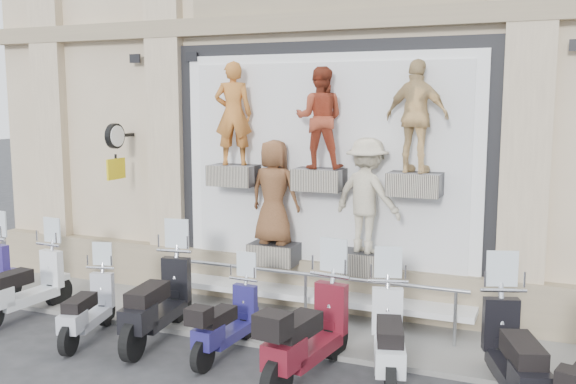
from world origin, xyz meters
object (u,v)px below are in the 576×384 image
at_px(scooter_b, 23,272).
at_px(scooter_h, 516,336).
at_px(scooter_e, 227,309).
at_px(guard_rail, 306,301).
at_px(clock_sign_bracket, 116,144).
at_px(scooter_f, 309,315).
at_px(scooter_d, 157,285).
at_px(scooter_g, 389,320).
at_px(scooter_c, 87,295).

bearing_deg(scooter_b, scooter_h, 3.42).
height_order(scooter_e, scooter_h, scooter_h).
bearing_deg(scooter_e, guard_rail, 69.05).
distance_m(clock_sign_bracket, scooter_h, 7.59).
distance_m(scooter_e, scooter_h, 3.83).
xyz_separation_m(scooter_e, scooter_f, (1.34, -0.29, 0.18)).
height_order(clock_sign_bracket, scooter_f, clock_sign_bracket).
xyz_separation_m(scooter_b, scooter_e, (3.81, -0.07, -0.11)).
relative_size(scooter_e, scooter_h, 0.81).
xyz_separation_m(guard_rail, scooter_d, (-1.86, -1.31, 0.41)).
height_order(scooter_e, scooter_f, scooter_f).
bearing_deg(scooter_g, scooter_c, 168.33).
distance_m(guard_rail, clock_sign_bracket, 4.57).
distance_m(scooter_b, scooter_f, 5.16).
relative_size(scooter_b, scooter_c, 1.16).
bearing_deg(scooter_f, scooter_b, -176.39).
bearing_deg(guard_rail, scooter_c, -149.76).
bearing_deg(guard_rail, clock_sign_bracket, 173.16).
bearing_deg(clock_sign_bracket, scooter_h, -14.91).
bearing_deg(scooter_f, scooter_d, 178.90).
relative_size(scooter_c, scooter_h, 0.81).
height_order(scooter_c, scooter_h, scooter_h).
bearing_deg(scooter_d, guard_rail, 27.82).
height_order(guard_rail, scooter_e, scooter_e).
height_order(scooter_c, scooter_f, scooter_f).
relative_size(scooter_c, scooter_d, 0.79).
height_order(clock_sign_bracket, scooter_d, clock_sign_bracket).
bearing_deg(guard_rail, scooter_f, -67.69).
relative_size(guard_rail, scooter_e, 2.96).
bearing_deg(guard_rail, scooter_e, -114.19).
bearing_deg(scooter_f, scooter_e, 175.44).
bearing_deg(scooter_d, scooter_b, 173.20).
distance_m(scooter_b, scooter_d, 2.59).
bearing_deg(clock_sign_bracket, scooter_c, -64.22).
xyz_separation_m(guard_rail, clock_sign_bracket, (-3.90, 0.47, 2.34)).
bearing_deg(scooter_g, scooter_f, -174.62).
relative_size(guard_rail, scooter_d, 2.36).
height_order(scooter_c, scooter_e, scooter_e).
bearing_deg(scooter_h, clock_sign_bracket, 145.81).
height_order(guard_rail, scooter_c, scooter_c).
distance_m(scooter_e, scooter_g, 2.30).
xyz_separation_m(scooter_g, scooter_h, (1.53, -0.08, 0.04)).
xyz_separation_m(scooter_c, scooter_h, (6.05, 0.25, 0.16)).
height_order(clock_sign_bracket, scooter_h, clock_sign_bracket).
distance_m(scooter_c, scooter_f, 3.57).
xyz_separation_m(scooter_c, scooter_f, (3.57, -0.04, 0.18)).
relative_size(clock_sign_bracket, scooter_d, 0.48).
bearing_deg(guard_rail, scooter_b, -163.18).
height_order(scooter_b, scooter_c, scooter_b).
relative_size(scooter_c, scooter_e, 1.00).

